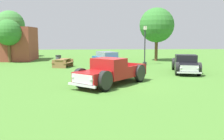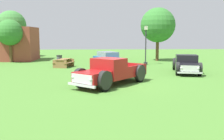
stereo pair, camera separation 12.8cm
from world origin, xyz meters
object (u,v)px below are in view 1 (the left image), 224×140
(picnic_table, at_px, (63,62))
(oak_tree_center, at_px, (10,25))
(lamp_post_near, at_px, (145,44))
(oak_tree_east, at_px, (8,33))
(pickup_truck_behind_left, at_px, (186,64))
(trash_can, at_px, (58,60))
(oak_tree_west, at_px, (157,25))
(sedan_distant_a, at_px, (107,58))
(pickup_truck_foreground, at_px, (108,73))

(picnic_table, relative_size, oak_tree_center, 0.34)
(lamp_post_near, xyz_separation_m, oak_tree_east, (-14.66, 2.94, 1.19))
(pickup_truck_behind_left, distance_m, picnic_table, 11.25)
(lamp_post_near, height_order, trash_can, lamp_post_near)
(lamp_post_near, xyz_separation_m, oak_tree_center, (-16.90, 10.46, 2.28))
(lamp_post_near, distance_m, oak_tree_west, 4.83)
(oak_tree_center, bearing_deg, oak_tree_east, -73.39)
(sedan_distant_a, height_order, lamp_post_near, lamp_post_near)
(lamp_post_near, distance_m, oak_tree_center, 20.01)
(picnic_table, bearing_deg, oak_tree_west, 29.20)
(pickup_truck_behind_left, xyz_separation_m, oak_tree_center, (-19.06, 16.84, 3.68))
(lamp_post_near, bearing_deg, picnic_table, -167.10)
(picnic_table, xyz_separation_m, trash_can, (-0.78, 2.48, -0.01))
(oak_tree_center, bearing_deg, lamp_post_near, -31.75)
(pickup_truck_behind_left, xyz_separation_m, picnic_table, (-10.31, 4.52, -0.21))
(picnic_table, distance_m, oak_tree_east, 8.56)
(pickup_truck_foreground, distance_m, oak_tree_center, 25.34)
(oak_tree_east, bearing_deg, lamp_post_near, -11.34)
(pickup_truck_foreground, height_order, pickup_truck_behind_left, pickup_truck_foreground)
(pickup_truck_foreground, relative_size, sedan_distant_a, 1.19)
(trash_can, bearing_deg, oak_tree_west, 16.37)
(trash_can, height_order, oak_tree_center, oak_tree_center)
(pickup_truck_foreground, distance_m, oak_tree_west, 16.65)
(oak_tree_east, distance_m, oak_tree_center, 7.92)
(picnic_table, xyz_separation_m, oak_tree_west, (10.22, 5.71, 3.67))
(oak_tree_east, bearing_deg, oak_tree_center, 106.61)
(oak_tree_center, bearing_deg, pickup_truck_behind_left, -41.47)
(lamp_post_near, xyz_separation_m, picnic_table, (-8.15, -1.87, -1.60))
(pickup_truck_foreground, height_order, sedan_distant_a, pickup_truck_foreground)
(pickup_truck_behind_left, distance_m, oak_tree_west, 10.80)
(picnic_table, relative_size, trash_can, 2.30)
(pickup_truck_foreground, height_order, oak_tree_east, oak_tree_east)
(sedan_distant_a, height_order, oak_tree_west, oak_tree_west)
(pickup_truck_behind_left, distance_m, sedan_distant_a, 8.16)
(sedan_distant_a, bearing_deg, oak_tree_west, 38.54)
(oak_tree_east, bearing_deg, picnic_table, -36.45)
(pickup_truck_foreground, bearing_deg, picnic_table, 112.75)
(pickup_truck_foreground, relative_size, picnic_table, 2.44)
(oak_tree_center, bearing_deg, oak_tree_west, -19.23)
(trash_can, bearing_deg, lamp_post_near, -3.92)
(sedan_distant_a, height_order, trash_can, sedan_distant_a)
(pickup_truck_behind_left, height_order, trash_can, pickup_truck_behind_left)
(pickup_truck_behind_left, xyz_separation_m, lamp_post_near, (-2.16, 6.38, 1.39))
(lamp_post_near, relative_size, oak_tree_west, 0.64)
(pickup_truck_foreground, xyz_separation_m, oak_tree_center, (-12.66, 21.65, 3.59))
(pickup_truck_foreground, xyz_separation_m, oak_tree_west, (6.30, 15.04, 3.38))
(pickup_truck_foreground, xyz_separation_m, trash_can, (-4.69, 11.81, -0.31))
(lamp_post_near, bearing_deg, sedan_distant_a, -166.84)
(pickup_truck_foreground, relative_size, trash_can, 5.61)
(lamp_post_near, xyz_separation_m, trash_can, (-8.93, 0.61, -1.62))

